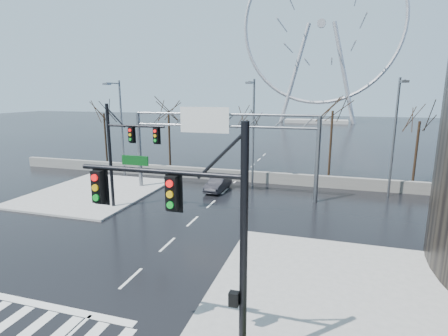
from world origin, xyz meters
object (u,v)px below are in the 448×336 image
at_px(sign_gantry, 217,136).
at_px(ferris_wheel, 321,30).
at_px(signal_mast_far, 122,147).
at_px(car, 218,184).
at_px(signal_mast_near, 200,224).

bearing_deg(sign_gantry, ferris_wheel, 86.16).
relative_size(signal_mast_far, car, 2.02).
xyz_separation_m(signal_mast_near, ferris_wheel, (-0.14, 99.04, 21.26)).
relative_size(signal_mast_far, ferris_wheel, 0.16).
distance_m(signal_mast_near, ferris_wheel, 101.29).
xyz_separation_m(signal_mast_far, sign_gantry, (5.49, 6.00, 0.35)).
relative_size(signal_mast_near, ferris_wheel, 0.16).
bearing_deg(ferris_wheel, sign_gantry, -93.84).
height_order(sign_gantry, car, sign_gantry).
bearing_deg(ferris_wheel, signal_mast_near, -89.92).
bearing_deg(ferris_wheel, car, -94.10).
height_order(ferris_wheel, car, ferris_wheel).
height_order(signal_mast_near, sign_gantry, signal_mast_near).
xyz_separation_m(signal_mast_near, signal_mast_far, (-11.01, 13.00, -0.04)).
distance_m(signal_mast_far, ferris_wheel, 89.30).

